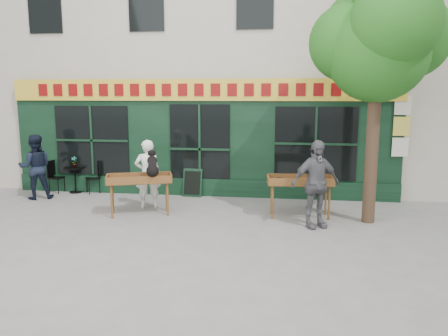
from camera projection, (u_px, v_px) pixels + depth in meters
The scene contains 14 objects.
ground at pixel (181, 218), 10.28m from camera, with size 80.00×80.00×0.00m, color slate.
building at pixel (219, 33), 15.27m from camera, with size 14.00×7.26×10.00m.
street_tree at pixel (380, 36), 9.34m from camera, with size 3.05×2.90×5.60m.
book_cart_center at pixel (139, 181), 10.46m from camera, with size 1.62×1.07×0.99m.
dog at pixel (152, 163), 10.28m from camera, with size 0.34×0.60×0.60m, color black, non-canonical shape.
woman at pixel (148, 174), 11.08m from camera, with size 0.64×0.42×1.76m, color white.
book_cart_right at pixel (300, 183), 10.25m from camera, with size 1.55×0.75×0.99m.
man_right at pixel (315, 184), 9.45m from camera, with size 1.13×0.47×1.92m, color #55555A.
bistro_table at pixel (75, 174), 12.86m from camera, with size 0.60×0.60×0.76m.
bistro_chair_left at pixel (54, 174), 12.89m from camera, with size 0.41×0.40×0.95m.
bistro_chair_right at pixel (96, 174), 12.82m from camera, with size 0.51×0.51×0.95m.
potted_plant at pixel (74, 162), 12.79m from camera, with size 0.17×0.11×0.32m, color gray.
man_left at pixel (35, 167), 12.05m from camera, with size 0.87×0.68×1.79m, color black.
chalkboard at pixel (192, 183), 12.38m from camera, with size 0.58×0.24×0.79m.
Camera 1 is at (2.39, -9.70, 2.90)m, focal length 35.00 mm.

